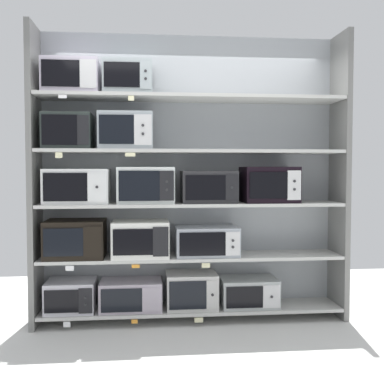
% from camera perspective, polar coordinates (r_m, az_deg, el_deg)
% --- Properties ---
extents(ground, '(6.78, 6.00, 0.02)m').
position_cam_1_polar(ground, '(3.65, 1.65, -20.16)').
color(ground, silver).
extents(back_panel, '(2.98, 0.04, 2.69)m').
position_cam_1_polar(back_panel, '(4.58, -0.28, 1.94)').
color(back_panel, '#9EA3A8').
rests_on(back_panel, ground).
extents(upright_left, '(0.05, 0.42, 2.69)m').
position_cam_1_polar(upright_left, '(4.44, -18.52, 1.77)').
color(upright_left, slate).
rests_on(upright_left, ground).
extents(upright_right, '(0.05, 0.42, 2.69)m').
position_cam_1_polar(upright_right, '(4.71, 17.45, 1.83)').
color(upright_right, slate).
rests_on(upright_right, ground).
extents(shelf_0, '(2.78, 0.42, 0.03)m').
position_cam_1_polar(shelf_0, '(4.54, 0.00, -13.93)').
color(shelf_0, beige).
rests_on(shelf_0, ground).
extents(microwave_0, '(0.44, 0.40, 0.28)m').
position_cam_1_polar(microwave_0, '(4.53, -14.42, -12.05)').
color(microwave_0, '#B8B7C0').
rests_on(microwave_0, shelf_0).
extents(microwave_1, '(0.56, 0.38, 0.26)m').
position_cam_1_polar(microwave_1, '(4.48, -7.38, -12.23)').
color(microwave_1, '#A399A6').
rests_on(microwave_1, shelf_0).
extents(microwave_2, '(0.47, 0.38, 0.32)m').
position_cam_1_polar(microwave_2, '(4.49, -0.07, -11.78)').
color(microwave_2, '#BBBAB6').
rests_on(microwave_2, shelf_0).
extents(microwave_3, '(0.53, 0.38, 0.26)m').
position_cam_1_polar(microwave_3, '(4.58, 6.84, -11.91)').
color(microwave_3, '#A0A6A5').
rests_on(microwave_3, shelf_0).
extents(price_tag_0, '(0.06, 0.00, 0.05)m').
position_cam_1_polar(price_tag_0, '(4.39, -14.91, -15.24)').
color(price_tag_0, white).
extents(price_tag_1, '(0.05, 0.00, 0.03)m').
position_cam_1_polar(price_tag_1, '(4.33, -6.97, -15.31)').
color(price_tag_1, orange).
extents(price_tag_2, '(0.08, 0.00, 0.04)m').
position_cam_1_polar(price_tag_2, '(4.36, 0.82, -15.25)').
color(price_tag_2, beige).
extents(shelf_1, '(2.78, 0.42, 0.03)m').
position_cam_1_polar(shelf_1, '(4.43, 0.00, -7.84)').
color(shelf_1, beige).
extents(microwave_4, '(0.53, 0.42, 0.34)m').
position_cam_1_polar(microwave_4, '(4.42, -13.92, -5.51)').
color(microwave_4, black).
rests_on(microwave_4, shelf_1).
extents(microwave_5, '(0.51, 0.43, 0.33)m').
position_cam_1_polar(microwave_5, '(4.37, -6.25, -5.62)').
color(microwave_5, silver).
rests_on(microwave_5, shelf_1).
extents(microwave_6, '(0.58, 0.41, 0.27)m').
position_cam_1_polar(microwave_6, '(4.41, 1.76, -5.92)').
color(microwave_6, '#99A0A9').
rests_on(microwave_6, shelf_1).
extents(price_tag_3, '(0.07, 0.00, 0.04)m').
position_cam_1_polar(price_tag_3, '(4.26, -14.59, -8.93)').
color(price_tag_3, white).
extents(price_tag_4, '(0.07, 0.00, 0.03)m').
position_cam_1_polar(price_tag_4, '(4.20, -6.84, -8.92)').
color(price_tag_4, orange).
extents(price_tag_5, '(0.07, 0.00, 0.04)m').
position_cam_1_polar(price_tag_5, '(4.24, 1.69, -8.88)').
color(price_tag_5, beige).
extents(shelf_2, '(2.78, 0.42, 0.03)m').
position_cam_1_polar(shelf_2, '(4.36, 0.00, -1.51)').
color(shelf_2, beige).
extents(microwave_7, '(0.57, 0.39, 0.31)m').
position_cam_1_polar(microwave_7, '(4.37, -13.71, 0.68)').
color(microwave_7, silver).
rests_on(microwave_7, shelf_2).
extents(microwave_8, '(0.52, 0.36, 0.33)m').
position_cam_1_polar(microwave_8, '(4.33, -5.62, 0.83)').
color(microwave_8, silver).
rests_on(microwave_8, shelf_2).
extents(microwave_9, '(0.50, 0.37, 0.29)m').
position_cam_1_polar(microwave_9, '(4.37, 2.03, 0.62)').
color(microwave_9, '#29292B').
rests_on(microwave_9, shelf_2).
extents(microwave_10, '(0.50, 0.41, 0.33)m').
position_cam_1_polar(microwave_10, '(4.48, 9.32, 0.89)').
color(microwave_10, black).
rests_on(microwave_10, shelf_2).
extents(shelf_3, '(2.78, 0.42, 0.03)m').
position_cam_1_polar(shelf_3, '(4.36, 0.00, 4.93)').
color(shelf_3, beige).
extents(microwave_11, '(0.42, 0.38, 0.32)m').
position_cam_1_polar(microwave_11, '(4.39, -14.75, 7.09)').
color(microwave_11, '#28302D').
rests_on(microwave_11, shelf_3).
extents(microwave_12, '(0.48, 0.40, 0.33)m').
position_cam_1_polar(microwave_12, '(4.34, -8.01, 7.29)').
color(microwave_12, '#979FA5').
rests_on(microwave_12, shelf_3).
extents(price_tag_6, '(0.06, 0.00, 0.05)m').
position_cam_1_polar(price_tag_6, '(4.18, -15.83, 4.31)').
color(price_tag_6, beige).
extents(price_tag_7, '(0.09, 0.00, 0.03)m').
position_cam_1_polar(price_tag_7, '(4.12, -7.48, 4.52)').
color(price_tag_7, beige).
extents(shelf_4, '(2.78, 0.42, 0.03)m').
position_cam_1_polar(shelf_4, '(4.40, 0.00, 11.31)').
color(shelf_4, beige).
extents(microwave_13, '(0.49, 0.36, 0.30)m').
position_cam_1_polar(microwave_13, '(4.45, -14.39, 13.31)').
color(microwave_13, '#BAB0C2').
rests_on(microwave_13, shelf_4).
extents(microwave_14, '(0.44, 0.35, 0.30)m').
position_cam_1_polar(microwave_14, '(4.41, -7.77, 13.48)').
color(microwave_14, '#9BA7AA').
rests_on(microwave_14, shelf_4).
extents(price_tag_8, '(0.07, 0.00, 0.03)m').
position_cam_1_polar(price_tag_8, '(4.22, -15.41, 11.10)').
color(price_tag_8, white).
extents(price_tag_9, '(0.05, 0.00, 0.04)m').
position_cam_1_polar(price_tag_9, '(4.16, -7.39, 11.21)').
color(price_tag_9, beige).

